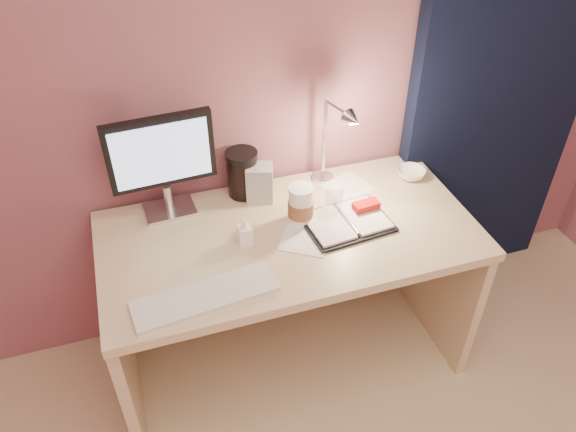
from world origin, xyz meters
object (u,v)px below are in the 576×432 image
object	(u,v)px
product_box	(260,183)
bowl	(411,173)
clear_cup	(334,198)
coffee_cup	(301,206)
keyboard	(205,296)
desk_lamp	(326,141)
desk	(284,263)
monitor	(161,157)
lotion_bottle	(245,231)
dark_jar	(243,175)
planner	(348,220)

from	to	relation	value
product_box	bowl	bearing A→B (deg)	12.87
clear_cup	coffee_cup	bearing A→B (deg)	-170.59
keyboard	desk_lamp	distance (m)	0.75
desk	clear_cup	world-z (taller)	clear_cup
clear_cup	bowl	bearing A→B (deg)	15.45
monitor	bowl	distance (m)	1.03
keyboard	lotion_bottle	size ratio (longest dim) A/B	4.18
keyboard	dark_jar	world-z (taller)	dark_jar
coffee_cup	bowl	xyz separation A→B (m)	(0.54, 0.13, -0.05)
lotion_bottle	product_box	size ratio (longest dim) A/B	0.73
dark_jar	bowl	bearing A→B (deg)	-8.69
monitor	lotion_bottle	xyz separation A→B (m)	(0.23, -0.27, -0.19)
coffee_cup	clear_cup	xyz separation A→B (m)	(0.14, 0.02, -0.01)
keyboard	product_box	distance (m)	0.57
keyboard	clear_cup	distance (m)	0.65
monitor	lotion_bottle	bearing A→B (deg)	-52.93
desk	monitor	xyz separation A→B (m)	(-0.40, 0.19, 0.47)
dark_jar	desk_lamp	distance (m)	0.36
bowl	dark_jar	size ratio (longest dim) A/B	0.69
keyboard	coffee_cup	world-z (taller)	coffee_cup
desk	coffee_cup	world-z (taller)	coffee_cup
desk_lamp	monitor	bearing A→B (deg)	156.00
keyboard	dark_jar	bearing A→B (deg)	57.15
bowl	desk_lamp	distance (m)	0.45
desk_lamp	keyboard	bearing A→B (deg)	-160.86
lotion_bottle	dark_jar	bearing A→B (deg)	76.99
bowl	dark_jar	bearing A→B (deg)	171.31
clear_cup	dark_jar	xyz separation A→B (m)	(-0.31, 0.22, 0.03)
bowl	lotion_bottle	xyz separation A→B (m)	(-0.77, -0.19, 0.04)
coffee_cup	desk_lamp	size ratio (longest dim) A/B	0.41
planner	clear_cup	xyz separation A→B (m)	(-0.02, 0.09, 0.05)
keyboard	desk_lamp	size ratio (longest dim) A/B	1.24
desk_lamp	bowl	bearing A→B (deg)	-19.24
desk	desk_lamp	distance (m)	0.52
bowl	planner	bearing A→B (deg)	-151.62
desk	bowl	world-z (taller)	bowl
bowl	desk_lamp	world-z (taller)	desk_lamp
monitor	planner	size ratio (longest dim) A/B	1.23
bowl	keyboard	bearing A→B (deg)	-156.59
planner	dark_jar	bearing A→B (deg)	131.74
monitor	desk_lamp	xyz separation A→B (m)	(0.61, -0.07, -0.01)
desk	lotion_bottle	world-z (taller)	lotion_bottle
keyboard	bowl	xyz separation A→B (m)	(0.96, 0.42, 0.01)
bowl	product_box	xyz separation A→B (m)	(-0.65, 0.05, 0.06)
planner	clear_cup	size ratio (longest dim) A/B	2.80
desk	coffee_cup	distance (m)	0.31
lotion_bottle	keyboard	bearing A→B (deg)	-130.72
bowl	lotion_bottle	size ratio (longest dim) A/B	1.06
product_box	desk_lamp	size ratio (longest dim) A/B	0.41
desk	planner	world-z (taller)	planner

